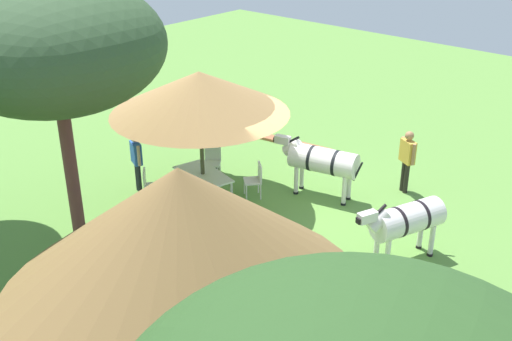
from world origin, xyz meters
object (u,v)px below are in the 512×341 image
patio_chair_east_end (149,184)px  zebra_by_umbrella (321,161)px  shade_umbrella (199,93)px  patio_chair_near_hut (212,160)px  guest_beside_umbrella (137,157)px  standing_watcher (407,156)px  guest_behind_table (214,138)px  acacia_tree_far_lawn (53,46)px  patio_dining_table (203,176)px  thatched_hut (184,281)px  patio_chair_near_lawn (256,178)px  zebra_nearest_camera (405,220)px  patio_chair_west_end (200,207)px

patio_chair_east_end → zebra_by_umbrella: 4.29m
shade_umbrella → patio_chair_near_hut: (0.76, -1.08, -2.31)m
guest_beside_umbrella → standing_watcher: bearing=64.0°
guest_behind_table → acacia_tree_far_lawn: (-1.42, 5.25, 3.74)m
patio_dining_table → patio_chair_near_hut: bearing=-55.0°
thatched_hut → patio_chair_east_end: bearing=-34.7°
thatched_hut → zebra_by_umbrella: size_ratio=2.26×
zebra_by_umbrella → acacia_tree_far_lawn: bearing=151.1°
shade_umbrella → guest_behind_table: shade_umbrella is taller
patio_chair_near_hut → patio_chair_east_end: same height
guest_beside_umbrella → acacia_tree_far_lawn: 5.26m
guest_beside_umbrella → acacia_tree_far_lawn: bearing=-33.4°
patio_chair_near_hut → acacia_tree_far_lawn: size_ratio=0.15×
shade_umbrella → guest_beside_umbrella: 2.59m
thatched_hut → patio_chair_near_lawn: 7.08m
patio_chair_east_end → guest_beside_umbrella: guest_beside_umbrella is taller
guest_beside_umbrella → shade_umbrella: bearing=47.5°
patio_dining_table → thatched_hut: bearing=133.9°
guest_beside_umbrella → patio_chair_east_end: bearing=4.9°
patio_chair_east_end → zebra_by_umbrella: zebra_by_umbrella is taller
patio_dining_table → zebra_nearest_camera: zebra_nearest_camera is taller
zebra_by_umbrella → standing_watcher: bearing=-55.5°
patio_chair_near_hut → zebra_by_umbrella: size_ratio=0.38×
patio_dining_table → patio_chair_west_end: (-0.89, 0.97, -0.14)m
patio_dining_table → zebra_nearest_camera: 5.15m
thatched_hut → zebra_nearest_camera: 5.81m
zebra_nearest_camera → patio_chair_near_lawn: bearing=18.5°
patio_chair_east_end → patio_chair_near_lawn: bearing=91.0°
patio_chair_east_end → zebra_nearest_camera: bearing=59.5°
shade_umbrella → standing_watcher: (-3.54, -3.74, -1.83)m
zebra_nearest_camera → patio_chair_west_end: bearing=44.2°
zebra_by_umbrella → acacia_tree_far_lawn: acacia_tree_far_lawn is taller
patio_chair_east_end → thatched_hut: bearing=7.5°
patio_dining_table → zebra_by_umbrella: bearing=-134.3°
thatched_hut → guest_behind_table: 8.45m
patio_dining_table → standing_watcher: bearing=-133.4°
patio_chair_near_lawn → zebra_nearest_camera: 4.24m
patio_dining_table → acacia_tree_far_lawn: acacia_tree_far_lawn is taller
guest_behind_table → standing_watcher: (-4.55, -2.30, 0.04)m
guest_beside_umbrella → acacia_tree_far_lawn: (-2.04, 3.07, 3.75)m
patio_chair_west_end → guest_behind_table: 3.10m
guest_beside_umbrella → zebra_nearest_camera: guest_beside_umbrella is taller
thatched_hut → patio_dining_table: (4.58, -4.76, -1.60)m
thatched_hut → guest_behind_table: size_ratio=3.33×
patio_chair_near_lawn → patio_chair_near_hut: same height
thatched_hut → guest_beside_umbrella: 7.51m
patio_chair_east_end → acacia_tree_far_lawn: (-1.30, 2.83, 4.18)m
patio_chair_east_end → zebra_by_umbrella: (-2.95, -3.09, 0.46)m
thatched_hut → patio_chair_west_end: size_ratio=5.89×
patio_dining_table → guest_behind_table: 1.78m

